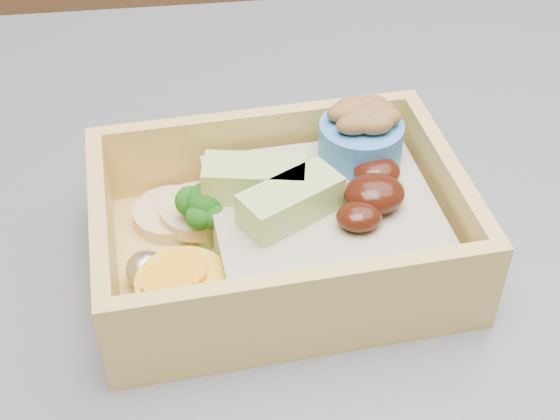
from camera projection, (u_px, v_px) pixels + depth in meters
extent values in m
cube|color=brown|center=(247.00, 17.00, 1.58)|extent=(3.20, 0.60, 0.90)
cube|color=#DFB75C|center=(280.00, 255.00, 0.39)|extent=(0.19, 0.14, 0.01)
cube|color=#DFB75C|center=(257.00, 145.00, 0.42)|extent=(0.18, 0.02, 0.04)
cube|color=#DFB75C|center=(309.00, 309.00, 0.33)|extent=(0.18, 0.02, 0.04)
cube|color=#DFB75C|center=(444.00, 195.00, 0.39)|extent=(0.02, 0.11, 0.04)
cube|color=#DFB75C|center=(104.00, 242.00, 0.36)|extent=(0.02, 0.11, 0.04)
cube|color=gray|center=(323.00, 223.00, 0.38)|extent=(0.11, 0.11, 0.03)
ellipsoid|color=#341007|center=(374.00, 194.00, 0.37)|extent=(0.03, 0.03, 0.02)
ellipsoid|color=#341007|center=(377.00, 172.00, 0.38)|extent=(0.02, 0.02, 0.01)
ellipsoid|color=#341007|center=(359.00, 216.00, 0.36)|extent=(0.02, 0.02, 0.01)
cube|color=#B2D770|center=(291.00, 201.00, 0.36)|extent=(0.05, 0.04, 0.02)
cube|color=#B2D770|center=(254.00, 179.00, 0.38)|extent=(0.05, 0.03, 0.02)
cylinder|color=#719851|center=(208.00, 229.00, 0.39)|extent=(0.01, 0.01, 0.02)
sphere|color=#1B5D15|center=(205.00, 203.00, 0.38)|extent=(0.02, 0.02, 0.02)
sphere|color=#1B5D15|center=(220.00, 199.00, 0.38)|extent=(0.02, 0.02, 0.02)
sphere|color=#1B5D15|center=(191.00, 201.00, 0.38)|extent=(0.02, 0.02, 0.02)
sphere|color=#1B5D15|center=(214.00, 216.00, 0.38)|extent=(0.01, 0.01, 0.01)
sphere|color=#1B5D15|center=(199.00, 216.00, 0.38)|extent=(0.01, 0.01, 0.01)
sphere|color=#1B5D15|center=(203.00, 196.00, 0.39)|extent=(0.01, 0.01, 0.01)
cylinder|color=gold|center=(184.00, 294.00, 0.35)|extent=(0.04, 0.04, 0.02)
cylinder|color=orange|center=(181.00, 272.00, 0.35)|extent=(0.02, 0.02, 0.00)
cylinder|color=orange|center=(167.00, 282.00, 0.34)|extent=(0.02, 0.02, 0.00)
cylinder|color=tan|center=(171.00, 214.00, 0.40)|extent=(0.04, 0.04, 0.01)
cylinder|color=tan|center=(198.00, 211.00, 0.40)|extent=(0.04, 0.04, 0.01)
ellipsoid|color=silver|center=(228.00, 189.00, 0.41)|extent=(0.02, 0.02, 0.02)
ellipsoid|color=silver|center=(146.00, 270.00, 0.37)|extent=(0.02, 0.02, 0.02)
cylinder|color=#3D82D2|center=(361.00, 140.00, 0.40)|extent=(0.04, 0.04, 0.02)
ellipsoid|color=brown|center=(363.00, 116.00, 0.39)|extent=(0.02, 0.01, 0.01)
ellipsoid|color=brown|center=(377.00, 110.00, 0.39)|extent=(0.02, 0.01, 0.01)
ellipsoid|color=brown|center=(345.00, 113.00, 0.39)|extent=(0.02, 0.01, 0.01)
ellipsoid|color=brown|center=(375.00, 124.00, 0.38)|extent=(0.02, 0.01, 0.01)
ellipsoid|color=brown|center=(355.00, 124.00, 0.38)|extent=(0.02, 0.01, 0.01)
ellipsoid|color=brown|center=(383.00, 117.00, 0.39)|extent=(0.02, 0.01, 0.01)
ellipsoid|color=brown|center=(354.00, 106.00, 0.39)|extent=(0.02, 0.01, 0.01)
ellipsoid|color=brown|center=(371.00, 105.00, 0.39)|extent=(0.02, 0.01, 0.01)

